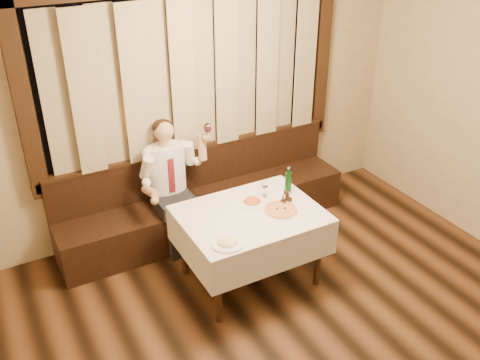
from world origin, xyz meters
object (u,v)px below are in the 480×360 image
pizza (281,210)px  pasta_cream (227,241)px  green_bottle (288,183)px  cruet_caddy (286,198)px  seated_man (170,176)px  dining_table (250,223)px  banquette (204,203)px  pasta_red (252,200)px

pizza → pasta_cream: 0.70m
green_bottle → cruet_caddy: bearing=-128.6°
seated_man → dining_table: bearing=-66.9°
banquette → green_bottle: size_ratio=11.24×
dining_table → pasta_red: bearing=55.4°
cruet_caddy → seated_man: size_ratio=0.09×
green_bottle → pasta_red: bearing=177.9°
seated_man → green_bottle: bearing=-42.4°
banquette → green_bottle: bearing=-61.6°
dining_table → pasta_cream: bearing=-141.2°
green_bottle → seated_man: (-0.88, 0.81, -0.08)m
cruet_caddy → green_bottle: bearing=38.5°
banquette → pizza: (0.26, -1.13, 0.46)m
dining_table → pasta_cream: pasta_cream is taller
banquette → seated_man: 0.64m
pasta_red → banquette: bearing=96.4°
pasta_cream → seated_man: size_ratio=0.20×
dining_table → pizza: size_ratio=4.06×
cruet_caddy → seated_man: seated_man is taller
pasta_cream → cruet_caddy: 0.86m
green_bottle → pasta_cream: bearing=-152.9°
green_bottle → cruet_caddy: (-0.10, -0.12, -0.08)m
dining_table → green_bottle: (0.48, 0.13, 0.23)m
dining_table → cruet_caddy: size_ratio=10.75×
pizza → cruet_caddy: (0.13, 0.11, 0.03)m
banquette → cruet_caddy: (0.38, -1.02, 0.49)m
pasta_red → cruet_caddy: cruet_caddy is taller
dining_table → seated_man: seated_man is taller
pasta_cream → green_bottle: (0.89, 0.46, 0.08)m
green_bottle → banquette: bearing=118.4°
banquette → seated_man: seated_man is taller
dining_table → pasta_red: size_ratio=4.85×
cruet_caddy → pasta_red: bearing=141.1°
dining_table → green_bottle: green_bottle is taller
dining_table → pasta_cream: size_ratio=4.68×
pizza → seated_man: (-0.66, 1.04, 0.03)m
pizza → cruet_caddy: bearing=40.2°
dining_table → green_bottle: size_ratio=4.46×
dining_table → pasta_red: (0.10, 0.14, 0.14)m
pasta_cream → green_bottle: 1.01m
pizza → green_bottle: (0.23, 0.23, 0.11)m
banquette → green_bottle: 1.16m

